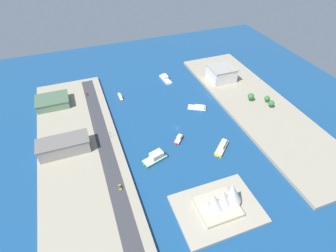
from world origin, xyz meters
name	(u,v)px	position (x,y,z in m)	size (l,w,h in m)	color
ground_plane	(177,127)	(0.00, 0.00, 0.00)	(440.00, 440.00, 0.00)	navy
quay_west	(258,107)	(-92.68, 0.00, 1.56)	(70.00, 240.00, 3.12)	#9E937F
quay_east	(80,150)	(92.68, 0.00, 1.56)	(70.00, 240.00, 3.12)	#9E937F
peninsula_point	(217,209)	(7.17, 94.84, 1.00)	(60.56, 44.38, 2.00)	#A89E89
road_strip	(104,143)	(71.25, 0.00, 3.19)	(12.43, 228.00, 0.15)	#38383D
ferry_white_commuter	(165,79)	(-20.09, -88.83, 2.04)	(9.09, 24.88, 5.86)	silver
catamaran_blue	(198,108)	(-31.75, -20.96, 1.32)	(21.71, 17.96, 3.66)	blue
water_taxi_orange	(120,97)	(40.41, -70.32, 1.19)	(3.26, 16.27, 3.32)	orange
tugboat_red	(179,139)	(5.49, 17.44, 1.59)	(11.96, 12.17, 4.28)	red
ferry_yellow_fast	(222,147)	(-25.91, 41.48, 2.37)	(19.62, 18.68, 6.42)	yellow
ferry_green_doubledeck	(156,157)	(33.28, 33.16, 2.97)	(23.64, 14.80, 7.58)	#2D8C4C
terminal_long_green	(53,102)	(110.91, -76.55, 7.57)	(33.36, 26.09, 8.84)	slate
carpark_squat_concrete	(64,146)	(104.40, -1.01, 9.45)	(43.36, 19.06, 12.61)	gray
hotel_broad_white	(221,74)	(-81.01, -61.01, 11.49)	(29.85, 26.81, 16.69)	silver
pickup_red	(87,94)	(75.32, -83.84, 4.09)	(1.94, 4.66, 1.70)	black
taxi_yellow_cab	(120,187)	(68.53, 54.34, 4.08)	(2.16, 4.84, 1.64)	black
traffic_light_waterfront	(110,134)	(63.88, -4.92, 7.46)	(0.36, 0.36, 6.50)	black
opera_landmark	(221,200)	(5.33, 94.84, 10.98)	(32.09, 25.29, 24.38)	#BCAD93
park_tree_cluster	(261,99)	(-96.94, -2.65, 8.66)	(20.93, 24.31, 9.35)	brown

